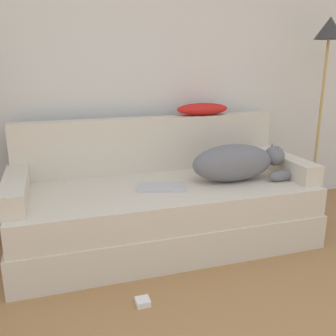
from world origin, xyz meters
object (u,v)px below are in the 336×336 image
floor_lamp (326,58)px  power_adapter (143,302)px  couch (164,213)px  laptop (162,187)px  throw_pillow (202,109)px  dog (237,162)px

floor_lamp → power_adapter: 2.50m
couch → floor_lamp: bearing=9.6°
laptop → power_adapter: 0.83m
couch → laptop: 0.26m
throw_pillow → floor_lamp: floor_lamp is taller
couch → power_adapter: bearing=-115.8°
couch → throw_pillow: size_ratio=4.86×
power_adapter → couch: bearing=64.2°
couch → laptop: size_ratio=5.78×
floor_lamp → power_adapter: bearing=-152.6°
couch → laptop: (-0.04, -0.08, 0.24)m
laptop → floor_lamp: (1.58, 0.34, 0.89)m
dog → floor_lamp: 1.28m
laptop → floor_lamp: 1.84m
dog → laptop: dog is taller
throw_pillow → dog: bearing=-80.5°
dog → floor_lamp: (0.98, 0.33, 0.76)m
dog → couch: bearing=172.3°
dog → throw_pillow: (-0.08, 0.49, 0.35)m
couch → laptop: laptop is taller
couch → throw_pillow: bearing=41.8°
couch → laptop: bearing=-118.4°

